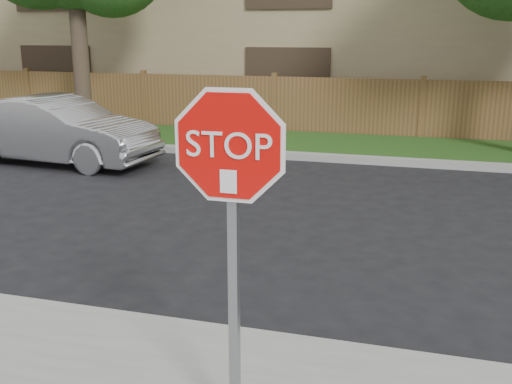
% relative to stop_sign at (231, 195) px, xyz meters
% --- Properties ---
extents(ground, '(90.00, 90.00, 0.00)m').
position_rel_stop_sign_xyz_m(ground, '(1.02, 1.48, -1.83)').
color(ground, black).
rests_on(ground, ground).
extents(far_curb, '(70.00, 0.30, 0.15)m').
position_rel_stop_sign_xyz_m(far_curb, '(1.02, 9.63, -1.75)').
color(far_curb, gray).
rests_on(far_curb, ground).
extents(grass_strip, '(70.00, 3.00, 0.12)m').
position_rel_stop_sign_xyz_m(grass_strip, '(1.02, 11.28, -1.77)').
color(grass_strip, '#1E4714').
rests_on(grass_strip, ground).
extents(fence, '(70.00, 0.12, 1.60)m').
position_rel_stop_sign_xyz_m(fence, '(1.02, 12.88, -1.03)').
color(fence, brown).
rests_on(fence, ground).
extents(apartment_building, '(35.20, 9.20, 7.20)m').
position_rel_stop_sign_xyz_m(apartment_building, '(1.02, 18.48, 1.70)').
color(apartment_building, '#95865C').
rests_on(apartment_building, ground).
extents(stop_sign, '(1.01, 0.13, 2.55)m').
position_rel_stop_sign_xyz_m(stop_sign, '(0.00, 0.00, 0.00)').
color(stop_sign, gray).
rests_on(stop_sign, sidewalk_near).
extents(sedan_left, '(4.58, 1.94, 1.47)m').
position_rel_stop_sign_xyz_m(sedan_left, '(-6.55, 7.76, -1.10)').
color(sedan_left, '#AFB0B4').
rests_on(sedan_left, ground).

